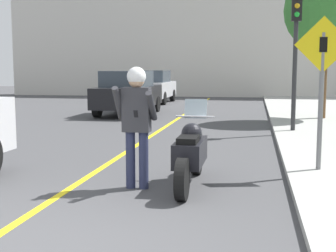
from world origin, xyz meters
name	(u,v)px	position (x,y,z in m)	size (l,w,h in m)	color
road_center_line	(132,148)	(-0.60, 6.00, 0.00)	(0.12, 36.00, 0.01)	yellow
building_backdrop	(222,37)	(0.00, 26.00, 3.73)	(28.00, 1.20, 7.45)	beige
motorcycle	(190,154)	(1.13, 2.92, 0.49)	(0.62, 2.19, 1.28)	black
person_biker	(137,114)	(0.37, 2.63, 1.11)	(0.59, 0.49, 1.79)	#282D4C
crossing_sign	(322,78)	(3.12, 3.97, 1.61)	(0.91, 0.08, 2.49)	slate
traffic_light	(296,35)	(3.10, 8.99, 2.66)	(0.26, 0.30, 3.66)	#2D2D30
street_tree	(326,11)	(4.31, 12.45, 3.65)	(2.72, 2.72, 4.92)	brown
parked_car_black	(128,92)	(-2.74, 13.51, 0.86)	(1.88, 4.20, 1.68)	black
parked_car_silver	(152,86)	(-3.17, 19.79, 0.86)	(1.88, 4.20, 1.68)	black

